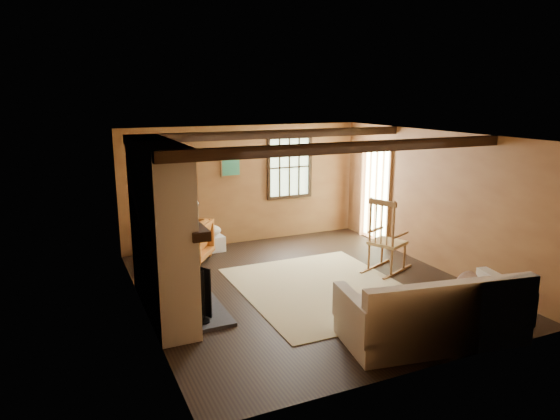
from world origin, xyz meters
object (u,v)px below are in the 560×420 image
laundry_basket (210,244)px  armchair (187,241)px  fireplace (162,236)px  sofa (434,316)px  rocking_chair (386,241)px

laundry_basket → armchair: 0.71m
fireplace → sofa: 3.72m
rocking_chair → armchair: rocking_chair is taller
rocking_chair → laundry_basket: 3.40m
fireplace → sofa: size_ratio=1.01×
rocking_chair → armchair: (-3.00, 1.96, -0.17)m
rocking_chair → sofa: size_ratio=0.55×
rocking_chair → armchair: size_ratio=1.58×
fireplace → sofa: bearing=-38.5°
rocking_chair → laundry_basket: size_ratio=2.60×
fireplace → rocking_chair: size_ratio=1.85×
sofa → armchair: bearing=124.9°
rocking_chair → laundry_basket: rocking_chair is taller
sofa → laundry_basket: bearing=117.1°
rocking_chair → fireplace: bearing=67.1°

